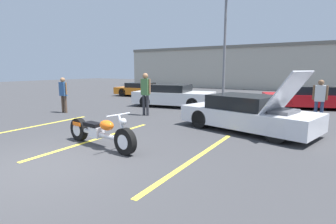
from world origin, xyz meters
TOP-DOWN VIEW (x-y plane):
  - ground_plane at (0.00, 0.00)m, footprint 80.00×80.00m
  - parking_stripe_foreground at (-3.87, 2.14)m, footprint 0.12×4.62m
  - parking_stripe_middle at (-0.69, 2.14)m, footprint 0.12×4.62m
  - parking_stripe_back at (2.48, 2.14)m, footprint 0.12×4.62m
  - far_building at (0.00, 25.27)m, footprint 32.00×4.20m
  - light_pole at (-1.42, 15.27)m, footprint 1.21×0.28m
  - motorcycle at (-0.04, 1.62)m, footprint 2.61×0.78m
  - show_car_hood_open at (2.76, 5.45)m, footprint 4.60×2.80m
  - parked_car_left_row at (-6.89, 12.65)m, footprint 4.18×2.06m
  - parked_car_mid_right_row at (4.32, 12.20)m, footprint 5.07×3.29m
  - parked_car_mid_left_row at (-2.19, 9.19)m, footprint 4.46×2.59m
  - spectator_near_motorcycle at (-5.50, 4.72)m, footprint 0.52×0.21m
  - spectator_by_show_car at (4.73, 8.46)m, footprint 0.52×0.21m
  - spectator_midground at (-1.81, 6.10)m, footprint 0.52×0.24m

SIDE VIEW (x-z plane):
  - ground_plane at x=0.00m, z-range 0.00..0.00m
  - parking_stripe_foreground at x=-3.87m, z-range 0.00..0.01m
  - parking_stripe_middle at x=-0.69m, z-range 0.00..0.01m
  - parking_stripe_back at x=2.48m, z-range 0.00..0.01m
  - motorcycle at x=-0.04m, z-range -0.09..0.87m
  - parked_car_left_row at x=-6.89m, z-range -0.01..1.00m
  - parked_car_mid_right_row at x=4.32m, z-range -0.02..1.13m
  - show_car_hood_open at x=2.76m, z-range -0.41..1.56m
  - parked_car_mid_left_row at x=-2.19m, z-range -0.02..1.17m
  - spectator_by_show_car at x=4.73m, z-range 0.15..1.76m
  - spectator_near_motorcycle at x=-5.50m, z-range 0.15..1.79m
  - spectator_midground at x=-1.81m, z-range 0.19..2.03m
  - far_building at x=0.00m, z-range 0.14..4.54m
  - light_pole at x=-1.42m, z-range 0.38..7.53m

